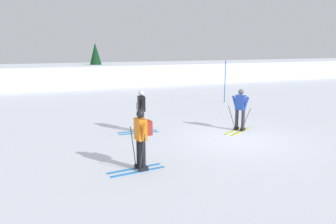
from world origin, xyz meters
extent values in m
plane|color=silver|center=(0.00, 0.00, 0.00)|extent=(120.00, 120.00, 0.00)
cube|color=silver|center=(0.00, 20.04, 0.91)|extent=(80.00, 6.71, 1.81)
cube|color=#237AC6|center=(-3.12, 2.12, 0.01)|extent=(1.60, 0.22, 0.02)
cube|color=#237AC6|center=(-3.10, 2.40, 0.01)|extent=(1.60, 0.22, 0.02)
cube|color=black|center=(-2.97, 2.11, 0.07)|extent=(0.27, 0.14, 0.10)
cube|color=black|center=(-2.95, 2.39, 0.07)|extent=(0.27, 0.14, 0.10)
cylinder|color=#38333D|center=(-2.97, 2.11, 0.55)|extent=(0.14, 0.14, 0.85)
cylinder|color=#38333D|center=(-2.95, 2.39, 0.55)|extent=(0.14, 0.14, 0.85)
cube|color=black|center=(-2.96, 2.25, 1.17)|extent=(0.27, 0.40, 0.60)
cylinder|color=black|center=(-3.00, 2.00, 1.16)|extent=(0.11, 0.26, 0.55)
cylinder|color=black|center=(-2.96, 2.50, 1.16)|extent=(0.11, 0.26, 0.55)
sphere|color=silver|center=(-2.96, 2.25, 1.60)|extent=(0.22, 0.22, 0.22)
cylinder|color=#38383D|center=(-3.08, 1.95, 0.57)|extent=(0.05, 0.38, 1.14)
cylinder|color=#38383D|center=(-3.03, 2.56, 0.57)|extent=(0.05, 0.38, 1.14)
cube|color=gold|center=(0.79, 0.80, 0.01)|extent=(1.43, 0.87, 0.02)
cube|color=gold|center=(0.65, 1.04, 0.01)|extent=(1.43, 0.87, 0.02)
cube|color=black|center=(0.92, 0.87, 0.07)|extent=(0.29, 0.23, 0.10)
cube|color=black|center=(0.78, 1.12, 0.07)|extent=(0.29, 0.23, 0.10)
cylinder|color=#38333D|center=(0.92, 0.87, 0.55)|extent=(0.14, 0.14, 0.85)
cylinder|color=#38333D|center=(0.78, 1.12, 0.55)|extent=(0.14, 0.14, 0.85)
cube|color=#284CB7|center=(0.85, 0.99, 1.17)|extent=(0.40, 0.45, 0.60)
cylinder|color=#284CB7|center=(0.95, 0.77, 1.16)|extent=(0.20, 0.27, 0.55)
cylinder|color=#284CB7|center=(0.71, 1.20, 1.16)|extent=(0.20, 0.27, 0.55)
sphere|color=#4C4C56|center=(0.85, 0.99, 1.60)|extent=(0.22, 0.22, 0.22)
cylinder|color=#38383D|center=(0.91, 0.68, 0.50)|extent=(0.21, 0.35, 1.01)
cylinder|color=#38383D|center=(0.61, 1.21, 0.50)|extent=(0.21, 0.35, 1.01)
cube|color=maroon|center=(1.03, 1.10, 1.19)|extent=(0.30, 0.33, 0.40)
cube|color=#237AC6|center=(-4.36, -1.82, 0.01)|extent=(1.60, 0.28, 0.02)
cube|color=#237AC6|center=(-4.39, -1.55, 0.01)|extent=(1.60, 0.28, 0.02)
cube|color=black|center=(-4.21, -1.81, 0.07)|extent=(0.27, 0.15, 0.10)
cube|color=black|center=(-4.24, -1.53, 0.07)|extent=(0.27, 0.15, 0.10)
cylinder|color=black|center=(-4.21, -1.81, 0.55)|extent=(0.14, 0.14, 0.85)
cylinder|color=black|center=(-4.24, -1.53, 0.55)|extent=(0.14, 0.14, 0.85)
cube|color=orange|center=(-4.22, -1.67, 1.17)|extent=(0.28, 0.41, 0.60)
cylinder|color=orange|center=(-4.21, -1.92, 1.16)|extent=(0.12, 0.26, 0.55)
cylinder|color=orange|center=(-4.27, -1.42, 1.16)|extent=(0.12, 0.26, 0.55)
sphere|color=black|center=(-4.22, -1.67, 1.60)|extent=(0.22, 0.22, 0.22)
cylinder|color=#38383D|center=(-4.29, -1.98, 0.58)|extent=(0.07, 0.39, 1.16)
cylinder|color=#38383D|center=(-4.36, -1.37, 0.58)|extent=(0.07, 0.39, 1.16)
cube|color=maroon|center=(-4.01, -1.64, 1.19)|extent=(0.21, 0.30, 0.40)
cylinder|color=#1E56AD|center=(3.98, 7.24, 1.28)|extent=(0.05, 0.05, 2.56)
cylinder|color=#513823|center=(-1.71, 19.36, 0.39)|extent=(0.19, 0.19, 0.77)
cone|color=#0F3819|center=(-1.71, 19.36, 2.24)|extent=(1.57, 1.57, 2.94)
camera|label=1|loc=(-6.83, -10.06, 3.40)|focal=35.21mm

